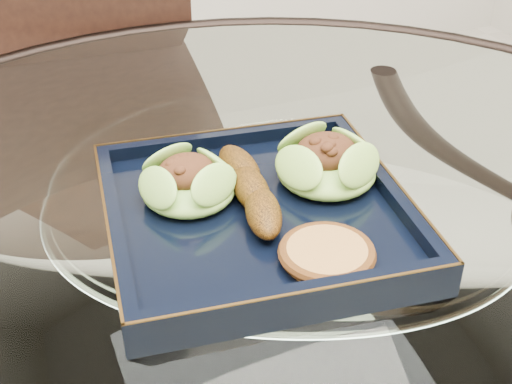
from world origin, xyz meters
name	(u,v)px	position (x,y,z in m)	size (l,w,h in m)	color
dining_table	(281,352)	(0.00, 0.00, 0.60)	(1.13, 1.13, 0.77)	white
dining_chair	(74,166)	(-0.13, 0.48, 0.59)	(0.50, 0.50, 1.06)	black
navy_plate	(256,219)	(-0.03, 0.01, 0.77)	(0.27, 0.27, 0.02)	black
lettuce_wrap_left	(188,185)	(-0.08, 0.05, 0.80)	(0.09, 0.09, 0.03)	#5B9029
lettuce_wrap_right	(327,166)	(0.06, 0.03, 0.80)	(0.10, 0.10, 0.03)	#77AC32
roasted_plantain	(251,188)	(-0.02, 0.02, 0.80)	(0.15, 0.03, 0.03)	#63390A
crumb_patty	(327,255)	(0.00, -0.08, 0.79)	(0.07, 0.07, 0.01)	#B1723B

